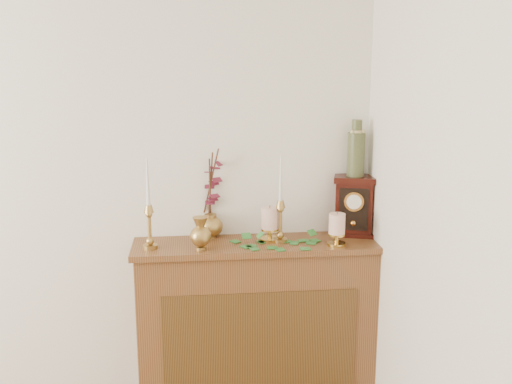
{
  "coord_description": "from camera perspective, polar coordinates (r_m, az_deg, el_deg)",
  "views": [
    {
      "loc": [
        1.09,
        -0.76,
        1.84
      ],
      "look_at": [
        1.39,
        2.05,
        1.2
      ],
      "focal_mm": 42.0,
      "sensor_mm": 36.0,
      "label": 1
    }
  ],
  "objects": [
    {
      "name": "mantel_clock",
      "position": [
        3.14,
        9.32,
        -1.34
      ],
      "size": [
        0.24,
        0.2,
        0.31
      ],
      "rotation": [
        0.0,
        0.0,
        -0.28
      ],
      "color": "#370F0B",
      "rests_on": "console_shelf"
    },
    {
      "name": "candlestick_left",
      "position": [
        2.92,
        -10.14,
        -2.6
      ],
      "size": [
        0.07,
        0.07,
        0.44
      ],
      "rotation": [
        0.0,
        0.0,
        0.21
      ],
      "color": "#B68C49",
      "rests_on": "console_shelf"
    },
    {
      "name": "pillar_candle_left",
      "position": [
        3.01,
        1.32,
        -2.93
      ],
      "size": [
        0.1,
        0.1,
        0.19
      ],
      "rotation": [
        0.0,
        0.0,
        0.43
      ],
      "color": "gold",
      "rests_on": "console_shelf"
    },
    {
      "name": "ivy_garland",
      "position": [
        2.97,
        2.07,
        -4.84
      ],
      "size": [
        0.47,
        0.2,
        0.08
      ],
      "rotation": [
        0.0,
        0.0,
        0.2
      ],
      "color": "#2D732B",
      "rests_on": "console_shelf"
    },
    {
      "name": "candlestick_center",
      "position": [
        2.98,
        2.34,
        -2.15
      ],
      "size": [
        0.07,
        0.07,
        0.44
      ],
      "rotation": [
        0.0,
        0.0,
        -0.1
      ],
      "color": "#B68C49",
      "rests_on": "console_shelf"
    },
    {
      "name": "console_shelf",
      "position": [
        3.2,
        0.07,
        -13.25
      ],
      "size": [
        1.24,
        0.34,
        0.93
      ],
      "color": "brown",
      "rests_on": "ground"
    },
    {
      "name": "bud_vase",
      "position": [
        2.88,
        -5.3,
        -4.0
      ],
      "size": [
        0.1,
        0.1,
        0.16
      ],
      "rotation": [
        0.0,
        0.0,
        0.2
      ],
      "color": "#B68C49",
      "rests_on": "console_shelf"
    },
    {
      "name": "pillar_candle_right",
      "position": [
        2.96,
        7.71,
        -3.41
      ],
      "size": [
        0.09,
        0.09,
        0.17
      ],
      "rotation": [
        0.0,
        0.0,
        -0.03
      ],
      "color": "gold",
      "rests_on": "console_shelf"
    },
    {
      "name": "ceramic_vase",
      "position": [
        3.09,
        9.51,
        3.87
      ],
      "size": [
        0.09,
        0.09,
        0.29
      ],
      "rotation": [
        0.0,
        0.0,
        -0.28
      ],
      "color": "#1A3428",
      "rests_on": "mantel_clock"
    },
    {
      "name": "ginger_jar",
      "position": [
        3.08,
        -4.18,
        -0.42
      ],
      "size": [
        0.19,
        0.2,
        0.47
      ],
      "rotation": [
        0.0,
        0.0,
        0.32
      ],
      "color": "#B68C49",
      "rests_on": "console_shelf"
    }
  ]
}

